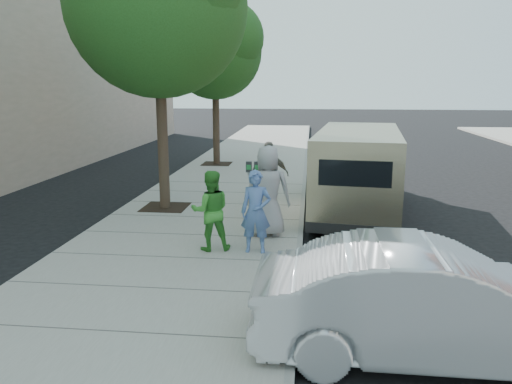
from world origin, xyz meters
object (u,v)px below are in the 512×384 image
person_officer (256,212)px  sedan (432,303)px  person_striped_polo (269,175)px  van (358,170)px  person_green_shirt (211,211)px  parking_meter (253,180)px  person_gray_shirt (268,191)px  tree_far (216,47)px

person_officer → sedan: bearing=-53.1°
person_officer → person_striped_polo: person_striped_polo is taller
van → person_green_shirt: (-3.25, -3.92, -0.23)m
parking_meter → van: 3.43m
person_officer → person_gray_shirt: person_gray_shirt is taller
parking_meter → person_green_shirt: (-0.66, -1.67, -0.32)m
person_officer → person_striped_polo: (-0.04, 3.73, 0.07)m
van → person_officer: (-2.33, -3.96, -0.22)m
person_gray_shirt → parking_meter: bearing=-55.9°
person_green_shirt → person_gray_shirt: bearing=-148.6°
van → person_gray_shirt: (-2.19, -2.82, -0.04)m
tree_far → person_gray_shirt: (2.97, -9.85, -3.73)m
van → sedan: bearing=-81.1°
van → person_gray_shirt: 3.57m
sedan → person_green_shirt: 4.98m
sedan → person_gray_shirt: person_gray_shirt is taller
person_officer → person_striped_polo: 3.73m
tree_far → sedan: size_ratio=1.42×
tree_far → person_officer: bearing=-75.6°
parking_meter → person_striped_polo: size_ratio=0.87×
parking_meter → sedan: 5.94m
tree_far → parking_meter: bearing=-74.5°
person_green_shirt → person_striped_polo: person_striped_polo is taller
van → person_gray_shirt: bearing=-121.3°
parking_meter → person_gray_shirt: size_ratio=0.78×
tree_far → person_green_shirt: 11.79m
tree_far → sedan: 15.99m
tree_far → parking_meter: tree_far is taller
person_officer → tree_far: bearing=104.1°
tree_far → person_officer: tree_far is taller
sedan → person_striped_polo: person_striped_polo is taller
tree_far → sedan: tree_far is taller
parking_meter → person_officer: (0.26, -1.71, -0.31)m
parking_meter → sedan: parking_meter is taller
sedan → tree_far: bearing=20.9°
sedan → person_striped_polo: (-2.67, 7.18, 0.30)m
parking_meter → person_gray_shirt: 0.70m
parking_meter → person_officer: 1.75m
sedan → person_officer: 4.35m
van → person_striped_polo: 2.39m
person_gray_shirt → sedan: bearing=117.3°
parking_meter → person_striped_polo: (0.21, 2.02, -0.23)m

